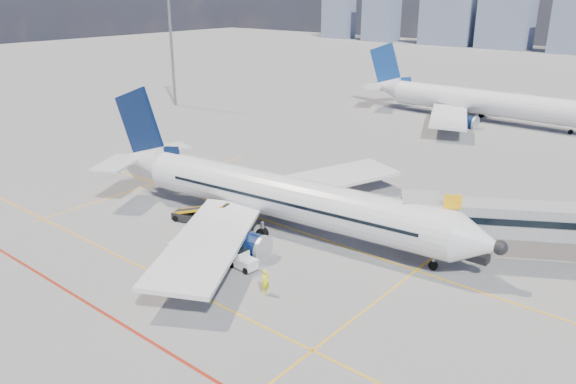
{
  "coord_description": "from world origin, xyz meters",
  "views": [
    {
      "loc": [
        32.01,
        -30.15,
        21.74
      ],
      "look_at": [
        0.95,
        7.28,
        4.0
      ],
      "focal_mm": 35.0,
      "sensor_mm": 36.0,
      "label": 1
    }
  ],
  "objects_px": {
    "second_aircraft": "(473,101)",
    "baggage_tug": "(243,260)",
    "main_aircraft": "(272,195)",
    "belt_loader": "(195,216)",
    "ramp_worker": "(265,282)",
    "cargo_dolly": "(187,252)"
  },
  "relations": [
    {
      "from": "baggage_tug",
      "to": "belt_loader",
      "type": "height_order",
      "value": "belt_loader"
    },
    {
      "from": "main_aircraft",
      "to": "ramp_worker",
      "type": "height_order",
      "value": "main_aircraft"
    },
    {
      "from": "second_aircraft",
      "to": "ramp_worker",
      "type": "relative_size",
      "value": 21.82
    },
    {
      "from": "baggage_tug",
      "to": "cargo_dolly",
      "type": "relative_size",
      "value": 0.67
    },
    {
      "from": "belt_loader",
      "to": "baggage_tug",
      "type": "bearing_deg",
      "value": -33.15
    },
    {
      "from": "main_aircraft",
      "to": "belt_loader",
      "type": "distance_m",
      "value": 8.12
    },
    {
      "from": "main_aircraft",
      "to": "ramp_worker",
      "type": "relative_size",
      "value": 21.33
    },
    {
      "from": "baggage_tug",
      "to": "belt_loader",
      "type": "distance_m",
      "value": 11.02
    },
    {
      "from": "cargo_dolly",
      "to": "main_aircraft",
      "type": "bearing_deg",
      "value": 69.34
    },
    {
      "from": "baggage_tug",
      "to": "cargo_dolly",
      "type": "xyz_separation_m",
      "value": [
        -4.31,
        -2.19,
        0.21
      ]
    },
    {
      "from": "second_aircraft",
      "to": "belt_loader",
      "type": "relative_size",
      "value": 6.84
    },
    {
      "from": "second_aircraft",
      "to": "ramp_worker",
      "type": "xyz_separation_m",
      "value": [
        12.09,
        -67.49,
        -2.22
      ]
    },
    {
      "from": "main_aircraft",
      "to": "baggage_tug",
      "type": "bearing_deg",
      "value": -70.88
    },
    {
      "from": "main_aircraft",
      "to": "second_aircraft",
      "type": "xyz_separation_m",
      "value": [
        -4.12,
        57.58,
        -0.0
      ]
    },
    {
      "from": "main_aircraft",
      "to": "cargo_dolly",
      "type": "xyz_separation_m",
      "value": [
        -0.51,
        -10.23,
        -2.25
      ]
    },
    {
      "from": "cargo_dolly",
      "to": "ramp_worker",
      "type": "xyz_separation_m",
      "value": [
        8.49,
        0.33,
        0.03
      ]
    },
    {
      "from": "baggage_tug",
      "to": "belt_loader",
      "type": "xyz_separation_m",
      "value": [
        -10.31,
        3.91,
        -0.09
      ]
    },
    {
      "from": "second_aircraft",
      "to": "baggage_tug",
      "type": "height_order",
      "value": "second_aircraft"
    },
    {
      "from": "baggage_tug",
      "to": "ramp_worker",
      "type": "xyz_separation_m",
      "value": [
        4.18,
        -1.86,
        0.24
      ]
    },
    {
      "from": "main_aircraft",
      "to": "belt_loader",
      "type": "xyz_separation_m",
      "value": [
        -6.51,
        -4.13,
        -2.56
      ]
    },
    {
      "from": "baggage_tug",
      "to": "second_aircraft",
      "type": "bearing_deg",
      "value": 99.8
    },
    {
      "from": "second_aircraft",
      "to": "belt_loader",
      "type": "distance_m",
      "value": 61.81
    }
  ]
}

